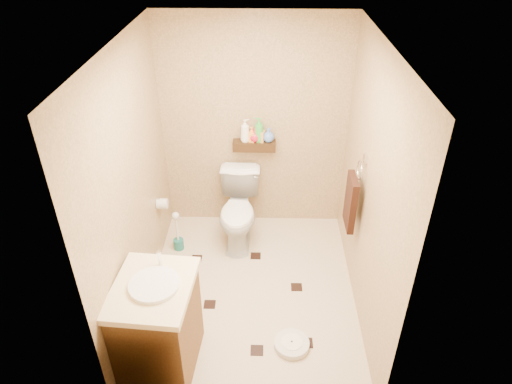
{
  "coord_description": "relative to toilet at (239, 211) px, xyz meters",
  "views": [
    {
      "loc": [
        0.13,
        -3.22,
        3.26
      ],
      "look_at": [
        0.04,
        0.25,
        1.02
      ],
      "focal_mm": 32.0,
      "sensor_mm": 36.0,
      "label": 1
    }
  ],
  "objects": [
    {
      "name": "bathroom_scale",
      "position": [
        0.53,
        -1.46,
        -0.36
      ],
      "size": [
        0.39,
        0.39,
        0.06
      ],
      "rotation": [
        0.0,
        0.0,
        -0.34
      ],
      "color": "silver",
      "rests_on": "ground"
    },
    {
      "name": "vanity",
      "position": [
        -0.54,
        -1.64,
        0.05
      ],
      "size": [
        0.64,
        0.75,
        1.0
      ],
      "rotation": [
        0.0,
        0.0,
        -0.08
      ],
      "color": "brown",
      "rests_on": "ground"
    },
    {
      "name": "towel_ring",
      "position": [
        1.07,
        -0.58,
        0.55
      ],
      "size": [
        0.12,
        0.3,
        0.76
      ],
      "color": "silver",
      "rests_on": "wall_right"
    },
    {
      "name": "bottle_d",
      "position": [
        0.21,
        0.34,
        0.81
      ],
      "size": [
        0.12,
        0.12,
        0.27
      ],
      "primitive_type": "imported",
      "rotation": [
        0.0,
        0.0,
        4.61
      ],
      "color": "green",
      "rests_on": "wall_shelf"
    },
    {
      "name": "ground",
      "position": [
        0.16,
        -0.83,
        -0.39
      ],
      "size": [
        2.5,
        2.5,
        0.0
      ],
      "primitive_type": "plane",
      "color": "beige",
      "rests_on": "ground"
    },
    {
      "name": "bottle_c",
      "position": [
        0.17,
        0.34,
        0.76
      ],
      "size": [
        0.15,
        0.15,
        0.16
      ],
      "primitive_type": "imported",
      "rotation": [
        0.0,
        0.0,
        1.29
      ],
      "color": "red",
      "rests_on": "wall_shelf"
    },
    {
      "name": "toilet",
      "position": [
        0.0,
        0.0,
        0.0
      ],
      "size": [
        0.45,
        0.78,
        0.79
      ],
      "primitive_type": "imported",
      "rotation": [
        0.0,
        0.0,
        -0.01
      ],
      "color": "white",
      "rests_on": "ground"
    },
    {
      "name": "toilet_paper",
      "position": [
        -0.78,
        -0.18,
        0.21
      ],
      "size": [
        0.12,
        0.11,
        0.12
      ],
      "color": "silver",
      "rests_on": "wall_left"
    },
    {
      "name": "bottle_e",
      "position": [
        0.23,
        0.34,
        0.77
      ],
      "size": [
        0.1,
        0.1,
        0.18
      ],
      "primitive_type": "imported",
      "rotation": [
        0.0,
        0.0,
        4.42
      ],
      "color": "gold",
      "rests_on": "wall_shelf"
    },
    {
      "name": "floor_accents",
      "position": [
        0.17,
        -0.89,
        -0.39
      ],
      "size": [
        1.22,
        1.34,
        0.01
      ],
      "color": "black",
      "rests_on": "ground"
    },
    {
      "name": "toilet_brush",
      "position": [
        -0.66,
        -0.18,
        -0.22
      ],
      "size": [
        0.11,
        0.11,
        0.48
      ],
      "color": "#196560",
      "rests_on": "ground"
    },
    {
      "name": "wall_right",
      "position": [
        1.16,
        -0.83,
        0.81
      ],
      "size": [
        0.04,
        2.5,
        2.4
      ],
      "primitive_type": "cube",
      "color": "tan",
      "rests_on": "ground"
    },
    {
      "name": "bottle_a",
      "position": [
        0.06,
        0.34,
        0.8
      ],
      "size": [
        0.13,
        0.13,
        0.25
      ],
      "primitive_type": "imported",
      "rotation": [
        0.0,
        0.0,
        1.97
      ],
      "color": "white",
      "rests_on": "wall_shelf"
    },
    {
      "name": "bottle_f",
      "position": [
        0.31,
        0.34,
        0.76
      ],
      "size": [
        0.13,
        0.13,
        0.16
      ],
      "primitive_type": "imported",
      "rotation": [
        0.0,
        0.0,
        1.52
      ],
      "color": "#5178CC",
      "rests_on": "wall_shelf"
    },
    {
      "name": "wall_left",
      "position": [
        -0.84,
        -0.83,
        0.81
      ],
      "size": [
        0.04,
        2.5,
        2.4
      ],
      "primitive_type": "cube",
      "color": "tan",
      "rests_on": "ground"
    },
    {
      "name": "bottle_b",
      "position": [
        0.13,
        0.34,
        0.76
      ],
      "size": [
        0.1,
        0.1,
        0.17
      ],
      "primitive_type": "imported",
      "rotation": [
        0.0,
        0.0,
        4.36
      ],
      "color": "#FB9A34",
      "rests_on": "wall_shelf"
    },
    {
      "name": "wall_shelf",
      "position": [
        0.16,
        0.34,
        0.63
      ],
      "size": [
        0.46,
        0.14,
        0.1
      ],
      "primitive_type": "cube",
      "color": "#36210E",
      "rests_on": "wall_back"
    },
    {
      "name": "wall_back",
      "position": [
        0.16,
        0.42,
        0.81
      ],
      "size": [
        2.0,
        0.04,
        2.4
      ],
      "primitive_type": "cube",
      "color": "tan",
      "rests_on": "ground"
    },
    {
      "name": "wall_front",
      "position": [
        0.16,
        -2.08,
        0.81
      ],
      "size": [
        2.0,
        0.04,
        2.4
      ],
      "primitive_type": "cube",
      "color": "tan",
      "rests_on": "ground"
    },
    {
      "name": "ceiling",
      "position": [
        0.16,
        -0.83,
        2.01
      ],
      "size": [
        2.0,
        2.5,
        0.02
      ],
      "primitive_type": "cube",
      "color": "white",
      "rests_on": "wall_back"
    }
  ]
}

